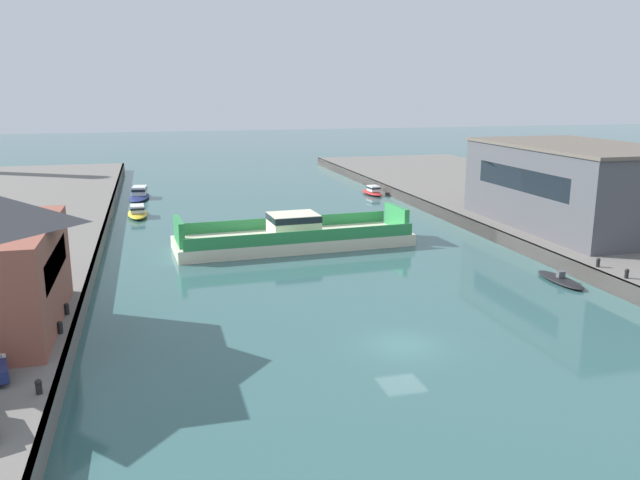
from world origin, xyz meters
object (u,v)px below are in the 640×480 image
Objects in this scene: moored_boat_mid_left at (139,194)px; warehouse_shed at (577,185)px; moored_boat_mid_right at (373,191)px; moored_boat_near_right at (137,212)px; chain_ferry at (294,236)px; moored_boat_near_left at (560,280)px.

warehouse_shed is (42.11, -35.84, 4.73)m from moored_boat_mid_left.
moored_boat_mid_left is 32.15m from moored_boat_mid_right.
moored_boat_mid_right is 32.62m from warehouse_shed.
warehouse_shed is at bearing -28.43° from moored_boat_near_right.
moored_boat_near_right is 48.25m from warehouse_shed.
moored_boat_near_right is (-14.50, 19.09, -0.48)m from chain_ferry.
chain_ferry is 23.98m from moored_boat_near_right.
warehouse_shed reaches higher than moored_boat_near_left.
moored_boat_near_right reaches higher than moored_boat_mid_right.
moored_boat_mid_right is (17.31, 26.77, -0.50)m from chain_ferry.
chain_ferry is 1.01× the size of warehouse_shed.
moored_boat_mid_right is 0.24× the size of warehouse_shed.
moored_boat_mid_right is at bearing 108.81° from warehouse_shed.
moored_boat_near_right is 0.32× the size of warehouse_shed.
chain_ferry is 2.72× the size of moored_boat_mid_left.
moored_boat_near_left is at bearing -56.83° from moored_boat_mid_left.
moored_boat_near_left is at bearing -48.19° from moored_boat_near_right.
moored_boat_mid_right is at bearing 90.10° from moored_boat_near_left.
moored_boat_near_left is at bearing -43.61° from chain_ferry.
moored_boat_mid_left is 55.50m from warehouse_shed.
moored_boat_near_left is 0.64× the size of moored_boat_mid_left.
chain_ferry is at bearing 136.39° from moored_boat_near_left.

